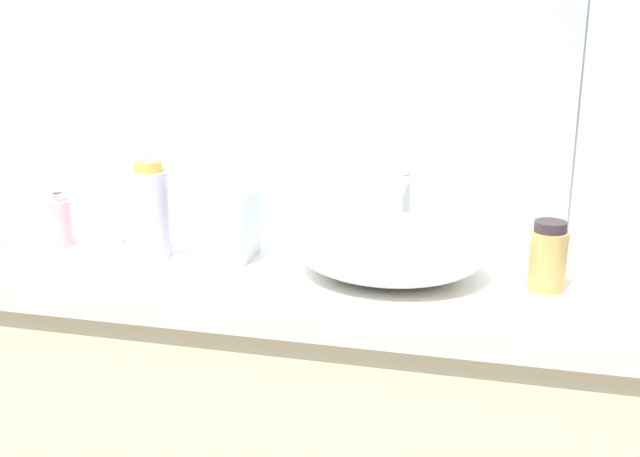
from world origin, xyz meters
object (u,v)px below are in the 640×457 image
object	(u,v)px
perfume_bottle	(548,257)
tissue_box	(225,222)
sink_basin	(390,248)
candle_jar	(111,234)
soap_dispenser	(59,219)
lotion_bottle	(151,211)

from	to	relation	value
perfume_bottle	tissue_box	bearing A→B (deg)	177.17
sink_basin	candle_jar	bearing A→B (deg)	173.64
soap_dispenser	candle_jar	bearing A→B (deg)	25.70
soap_dispenser	tissue_box	distance (m)	0.37
perfume_bottle	soap_dispenser	bearing A→B (deg)	178.87
perfume_bottle	candle_jar	world-z (taller)	perfume_bottle
sink_basin	perfume_bottle	distance (m)	0.29
perfume_bottle	lotion_bottle	bearing A→B (deg)	179.77
sink_basin	candle_jar	world-z (taller)	sink_basin
sink_basin	perfume_bottle	world-z (taller)	perfume_bottle
tissue_box	candle_jar	xyz separation A→B (m)	(-0.28, 0.03, -0.05)
tissue_box	soap_dispenser	bearing A→B (deg)	-178.23
sink_basin	candle_jar	xyz separation A→B (m)	(-0.62, 0.07, -0.04)
sink_basin	soap_dispenser	bearing A→B (deg)	178.02
sink_basin	tissue_box	distance (m)	0.35
soap_dispenser	tissue_box	xyz separation A→B (m)	(0.37, 0.01, 0.02)
perfume_bottle	sink_basin	bearing A→B (deg)	-179.01
perfume_bottle	candle_jar	xyz separation A→B (m)	(-0.91, 0.06, -0.04)
lotion_bottle	candle_jar	xyz separation A→B (m)	(-0.13, 0.06, -0.07)
perfume_bottle	tissue_box	size ratio (longest dim) A/B	0.74
soap_dispenser	tissue_box	world-z (taller)	tissue_box
sink_basin	tissue_box	world-z (taller)	tissue_box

